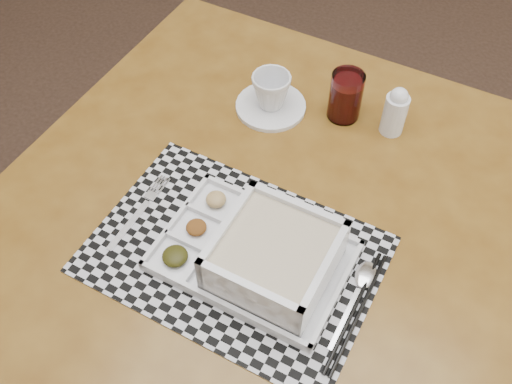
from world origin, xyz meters
TOP-DOWN VIEW (x-y plane):
  - dining_table at (0.13, 0.25)m, footprint 1.10×1.10m
  - placemat at (0.11, 0.13)m, footprint 0.52×0.39m
  - serving_tray at (0.17, 0.12)m, footprint 0.34×0.25m
  - fork at (-0.09, 0.15)m, footprint 0.04×0.19m
  - spoon at (0.33, 0.16)m, footprint 0.04×0.18m
  - chopsticks at (0.34, 0.10)m, footprint 0.04×0.24m
  - saucer at (0.03, 0.49)m, footprint 0.15×0.15m
  - cup at (0.03, 0.49)m, footprint 0.08×0.08m
  - juice_glass at (0.18, 0.53)m, footprint 0.07×0.07m
  - creamer_bottle at (0.29, 0.53)m, footprint 0.05×0.05m

SIDE VIEW (x-z plane):
  - dining_table at x=0.13m, z-range 0.30..1.05m
  - placemat at x=0.11m, z-range 0.75..0.75m
  - fork at x=-0.09m, z-range 0.75..0.76m
  - saucer at x=0.03m, z-range 0.75..0.76m
  - spoon at x=0.33m, z-range 0.75..0.76m
  - chopsticks at x=0.34m, z-range 0.75..0.76m
  - serving_tray at x=0.17m, z-range 0.74..0.84m
  - cup at x=0.03m, z-range 0.76..0.84m
  - juice_glass at x=0.18m, z-range 0.75..0.85m
  - creamer_bottle at x=0.29m, z-range 0.75..0.86m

